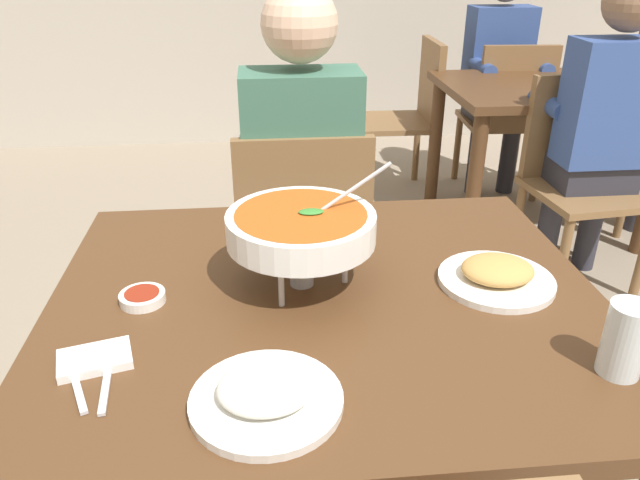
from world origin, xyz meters
name	(u,v)px	position (x,y,z in m)	size (l,w,h in m)	color
dining_table_main	(327,343)	(0.00, 0.00, 0.65)	(1.11, 0.94, 0.77)	#51331C
chair_diner_main	(302,242)	(0.00, 0.76, 0.51)	(0.44, 0.44, 0.90)	brown
diner_main	(301,172)	(0.00, 0.79, 0.75)	(0.40, 0.45, 1.31)	#2D2D38
curry_bowl	(301,228)	(-0.05, 0.05, 0.90)	(0.33, 0.30, 0.26)	silver
rice_plate	(266,394)	(-0.13, -0.31, 0.79)	(0.24, 0.24, 0.06)	white
appetizer_plate	(497,275)	(0.36, 0.01, 0.79)	(0.24, 0.24, 0.06)	white
sauce_dish	(142,297)	(-0.37, 0.01, 0.78)	(0.09, 0.09, 0.02)	white
napkin_folded	(95,359)	(-0.42, -0.18, 0.78)	(0.12, 0.08, 0.02)	white
fork_utensil	(75,381)	(-0.44, -0.23, 0.77)	(0.01, 0.17, 0.01)	silver
spoon_utensil	(107,379)	(-0.39, -0.23, 0.77)	(0.01, 0.17, 0.01)	silver
drink_glass	(624,343)	(0.46, -0.29, 0.83)	(0.07, 0.07, 0.13)	silver
dining_table_far	(543,112)	(1.29, 1.84, 0.63)	(1.00, 0.80, 0.77)	#51331C
chair_bg_left	(507,112)	(1.29, 2.30, 0.51)	(0.46, 0.46, 0.90)	brown
chair_bg_right	(578,169)	(1.25, 1.35, 0.51)	(0.48, 0.48, 0.90)	brown
chair_bg_corner	(411,110)	(0.76, 2.41, 0.51)	(0.45, 0.45, 0.90)	brown
patron_bg_left	(499,66)	(1.26, 2.43, 0.75)	(0.40, 0.45, 1.31)	#2D2D38
patron_bg_right	(602,119)	(1.28, 1.30, 0.75)	(0.40, 0.45, 1.31)	#2D2D38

